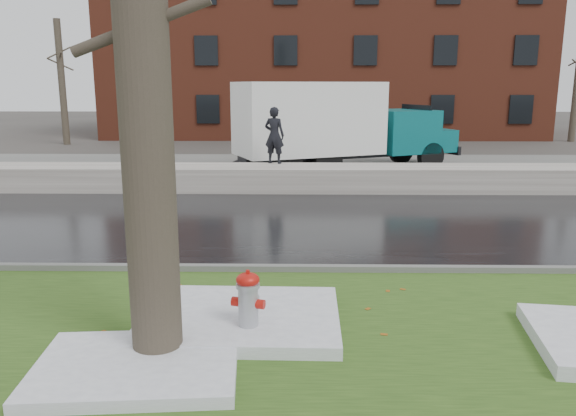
{
  "coord_description": "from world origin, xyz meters",
  "views": [
    {
      "loc": [
        0.45,
        -8.15,
        3.16
      ],
      "look_at": [
        0.29,
        1.65,
        1.0
      ],
      "focal_mm": 35.0,
      "sensor_mm": 36.0,
      "label": 1
    }
  ],
  "objects_px": {
    "fire_hydrant": "(248,302)",
    "tree": "(141,34)",
    "box_truck": "(335,125)",
    "worker": "(274,135)"
  },
  "relations": [
    {
      "from": "worker",
      "to": "fire_hydrant",
      "type": "bearing_deg",
      "value": 110.06
    },
    {
      "from": "fire_hydrant",
      "to": "box_truck",
      "type": "bearing_deg",
      "value": 97.29
    },
    {
      "from": "fire_hydrant",
      "to": "worker",
      "type": "bearing_deg",
      "value": 105.8
    },
    {
      "from": "box_truck",
      "to": "tree",
      "type": "bearing_deg",
      "value": -125.1
    },
    {
      "from": "worker",
      "to": "box_truck",
      "type": "bearing_deg",
      "value": -103.32
    },
    {
      "from": "tree",
      "to": "box_truck",
      "type": "xyz_separation_m",
      "value": [
        3.0,
        14.6,
        -1.96
      ]
    },
    {
      "from": "tree",
      "to": "box_truck",
      "type": "relative_size",
      "value": 0.75
    },
    {
      "from": "fire_hydrant",
      "to": "tree",
      "type": "relative_size",
      "value": 0.12
    },
    {
      "from": "fire_hydrant",
      "to": "worker",
      "type": "distance_m",
      "value": 10.93
    },
    {
      "from": "tree",
      "to": "box_truck",
      "type": "distance_m",
      "value": 15.03
    }
  ]
}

